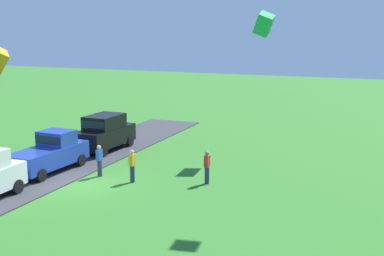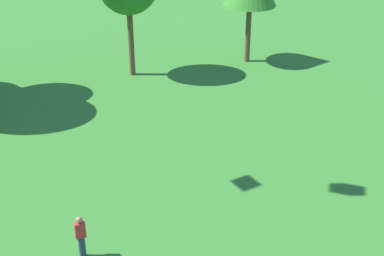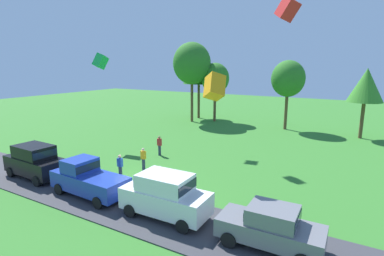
# 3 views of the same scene
# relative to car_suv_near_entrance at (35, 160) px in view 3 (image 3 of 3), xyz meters

# --- Properties ---
(ground_plane) EXTENTS (120.00, 120.00, 0.00)m
(ground_plane) POSITION_rel_car_suv_near_entrance_xyz_m (6.75, 2.78, -1.30)
(ground_plane) COLOR #337528
(pavement_strip) EXTENTS (36.00, 4.40, 0.06)m
(pavement_strip) POSITION_rel_car_suv_near_entrance_xyz_m (6.75, -0.09, -1.27)
(pavement_strip) COLOR #38383D
(pavement_strip) RESTS_ON ground
(car_suv_near_entrance) EXTENTS (4.66, 2.18, 2.28)m
(car_suv_near_entrance) POSITION_rel_car_suv_near_entrance_xyz_m (0.00, 0.00, 0.00)
(car_suv_near_entrance) COLOR black
(car_suv_near_entrance) RESTS_ON ground
(car_pickup_mid_row) EXTENTS (5.07, 2.21, 2.14)m
(car_pickup_mid_row) POSITION_rel_car_suv_near_entrance_xyz_m (5.38, -0.19, -0.19)
(car_pickup_mid_row) COLOR #1E389E
(car_pickup_mid_row) RESTS_ON ground
(car_suv_by_flagpole) EXTENTS (4.63, 2.10, 2.28)m
(car_suv_by_flagpole) POSITION_rel_car_suv_near_entrance_xyz_m (10.91, -0.07, 0.00)
(car_suv_by_flagpole) COLOR white
(car_suv_by_flagpole) RESTS_ON ground
(car_sedan_far_end) EXTENTS (4.43, 2.01, 1.84)m
(car_sedan_far_end) POSITION_rel_car_suv_near_entrance_xyz_m (16.26, -0.02, -0.25)
(car_sedan_far_end) COLOR slate
(car_sedan_far_end) RESTS_ON ground
(person_on_lawn) EXTENTS (0.36, 0.24, 1.71)m
(person_on_lawn) POSITION_rel_car_suv_near_entrance_xyz_m (5.15, 2.80, -0.42)
(person_on_lawn) COLOR #2D334C
(person_on_lawn) RESTS_ON ground
(person_watching_sky) EXTENTS (0.36, 0.24, 1.71)m
(person_watching_sky) POSITION_rel_car_suv_near_entrance_xyz_m (4.25, 8.60, -0.42)
(person_watching_sky) COLOR #2D334C
(person_watching_sky) RESTS_ON ground
(person_beside_suv) EXTENTS (0.36, 0.24, 1.71)m
(person_beside_suv) POSITION_rel_car_suv_near_entrance_xyz_m (5.44, 4.94, -0.42)
(person_beside_suv) COLOR #2D334C
(person_beside_suv) RESTS_ON ground
(tree_left_of_center) EXTENTS (4.53, 4.53, 9.56)m
(tree_left_of_center) POSITION_rel_car_suv_near_entrance_xyz_m (-1.76, 26.68, 5.97)
(tree_left_of_center) COLOR brown
(tree_left_of_center) RESTS_ON ground
(tree_far_left) EXTENTS (5.05, 5.05, 10.66)m
(tree_far_left) POSITION_rel_car_suv_near_entrance_xyz_m (-1.24, 23.77, 6.56)
(tree_far_left) COLOR brown
(tree_far_left) RESTS_ON ground
(tree_center_back) EXTENTS (3.78, 3.78, 7.98)m
(tree_center_back) POSITION_rel_car_suv_near_entrance_xyz_m (1.41, 25.49, 4.57)
(tree_center_back) COLOR brown
(tree_center_back) RESTS_ON ground
(tree_lone_near) EXTENTS (3.91, 3.91, 8.25)m
(tree_lone_near) POSITION_rel_car_suv_near_entrance_xyz_m (11.16, 24.97, 4.77)
(tree_lone_near) COLOR brown
(tree_lone_near) RESTS_ON ground
(tree_right_of_center) EXTENTS (3.50, 3.50, 7.38)m
(tree_right_of_center) POSITION_rel_car_suv_near_entrance_xyz_m (19.20, 24.34, 4.30)
(tree_right_of_center) COLOR brown
(tree_right_of_center) RESTS_ON ground
(kite_box_over_trees) EXTENTS (1.76, 1.35, 1.75)m
(kite_box_over_trees) POSITION_rel_car_suv_near_entrance_xyz_m (14.28, 9.12, 9.90)
(kite_box_over_trees) COLOR red
(kite_box_mid_center) EXTENTS (1.27, 1.28, 1.66)m
(kite_box_mid_center) POSITION_rel_car_suv_near_entrance_xyz_m (-3.12, 9.46, 6.73)
(kite_box_mid_center) COLOR green
(kite_box_topmost) EXTENTS (1.35, 1.59, 1.61)m
(kite_box_topmost) POSITION_rel_car_suv_near_entrance_xyz_m (12.32, 2.54, 5.28)
(kite_box_topmost) COLOR orange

